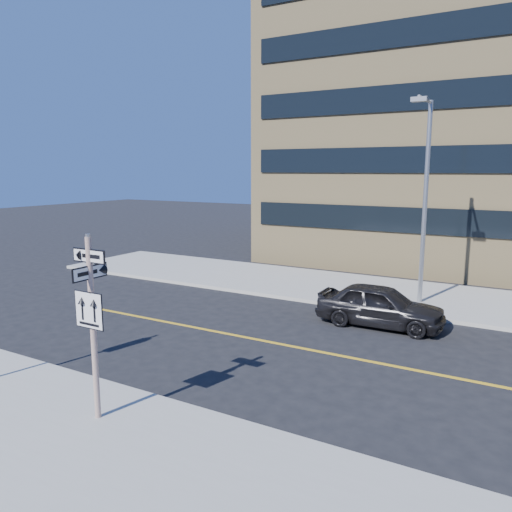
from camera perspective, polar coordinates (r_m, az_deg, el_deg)
The scene contains 5 objects.
ground at distance 13.73m, azimuth -9.62°, elevation -14.00°, with size 120.00×120.00×0.00m, color black.
sign_pole at distance 11.20m, azimuth -18.24°, elevation -6.63°, with size 0.92×0.92×4.06m.
parked_car_a at distance 18.34m, azimuth 14.00°, elevation -5.49°, with size 4.45×1.79×1.52m, color black.
streetlight_a at distance 20.78m, azimuth 18.72°, elevation 7.23°, with size 0.55×2.25×8.00m.
building_brick at distance 35.31m, azimuth 20.60°, elevation 14.91°, with size 18.00×18.00×18.00m, color tan.
Camera 1 is at (8.11, -9.60, 5.52)m, focal length 35.00 mm.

